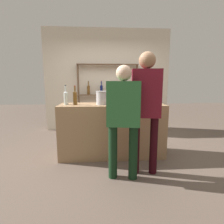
{
  "coord_description": "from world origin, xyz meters",
  "views": [
    {
      "loc": [
        -0.21,
        -3.11,
        1.34
      ],
      "look_at": [
        0.0,
        0.0,
        0.81
      ],
      "focal_mm": 28.0,
      "sensor_mm": 36.0,
      "label": 1
    }
  ],
  "objects_px": {
    "counter_bottle_1": "(142,97)",
    "counter_bottle_2": "(75,97)",
    "customer_right": "(146,103)",
    "customer_center": "(123,115)",
    "counter_bottle_0": "(66,97)",
    "ice_bucket": "(102,98)",
    "wine_glass": "(135,98)"
  },
  "relations": [
    {
      "from": "counter_bottle_2",
      "to": "customer_right",
      "type": "relative_size",
      "value": 0.19
    },
    {
      "from": "ice_bucket",
      "to": "customer_right",
      "type": "bearing_deg",
      "value": -47.21
    },
    {
      "from": "counter_bottle_1",
      "to": "customer_center",
      "type": "distance_m",
      "value": 0.95
    },
    {
      "from": "counter_bottle_0",
      "to": "counter_bottle_1",
      "type": "xyz_separation_m",
      "value": [
        1.35,
        0.02,
        0.0
      ]
    },
    {
      "from": "counter_bottle_0",
      "to": "ice_bucket",
      "type": "bearing_deg",
      "value": -2.05
    },
    {
      "from": "counter_bottle_0",
      "to": "counter_bottle_2",
      "type": "xyz_separation_m",
      "value": [
        0.16,
        -0.03,
        0.0
      ]
    },
    {
      "from": "counter_bottle_2",
      "to": "ice_bucket",
      "type": "relative_size",
      "value": 1.41
    },
    {
      "from": "counter_bottle_1",
      "to": "customer_right",
      "type": "distance_m",
      "value": 0.7
    },
    {
      "from": "customer_center",
      "to": "counter_bottle_2",
      "type": "bearing_deg",
      "value": 52.95
    },
    {
      "from": "wine_glass",
      "to": "ice_bucket",
      "type": "distance_m",
      "value": 0.58
    },
    {
      "from": "wine_glass",
      "to": "counter_bottle_0",
      "type": "bearing_deg",
      "value": 177.27
    },
    {
      "from": "counter_bottle_2",
      "to": "counter_bottle_0",
      "type": "bearing_deg",
      "value": 171.09
    },
    {
      "from": "counter_bottle_0",
      "to": "ice_bucket",
      "type": "xyz_separation_m",
      "value": [
        0.64,
        -0.02,
        -0.01
      ]
    },
    {
      "from": "counter_bottle_2",
      "to": "counter_bottle_1",
      "type": "bearing_deg",
      "value": 2.04
    },
    {
      "from": "counter_bottle_1",
      "to": "counter_bottle_2",
      "type": "xyz_separation_m",
      "value": [
        -1.19,
        -0.04,
        -0.0
      ]
    },
    {
      "from": "counter_bottle_2",
      "to": "wine_glass",
      "type": "relative_size",
      "value": 2.12
    },
    {
      "from": "counter_bottle_0",
      "to": "customer_center",
      "type": "relative_size",
      "value": 0.22
    },
    {
      "from": "wine_glass",
      "to": "counter_bottle_2",
      "type": "bearing_deg",
      "value": 178.24
    },
    {
      "from": "wine_glass",
      "to": "counter_bottle_1",
      "type": "bearing_deg",
      "value": 27.71
    },
    {
      "from": "counter_bottle_1",
      "to": "customer_right",
      "type": "bearing_deg",
      "value": -99.13
    },
    {
      "from": "counter_bottle_2",
      "to": "customer_center",
      "type": "distance_m",
      "value": 1.09
    },
    {
      "from": "counter_bottle_1",
      "to": "customer_center",
      "type": "xyz_separation_m",
      "value": [
        -0.45,
        -0.82,
        -0.18
      ]
    },
    {
      "from": "counter_bottle_2",
      "to": "ice_bucket",
      "type": "xyz_separation_m",
      "value": [
        0.47,
        0.0,
        -0.01
      ]
    },
    {
      "from": "counter_bottle_0",
      "to": "wine_glass",
      "type": "relative_size",
      "value": 2.19
    },
    {
      "from": "counter_bottle_0",
      "to": "counter_bottle_1",
      "type": "relative_size",
      "value": 0.97
    },
    {
      "from": "counter_bottle_2",
      "to": "customer_center",
      "type": "xyz_separation_m",
      "value": [
        0.74,
        -0.77,
        -0.18
      ]
    },
    {
      "from": "counter_bottle_0",
      "to": "customer_center",
      "type": "distance_m",
      "value": 1.22
    },
    {
      "from": "customer_center",
      "to": "customer_right",
      "type": "distance_m",
      "value": 0.38
    },
    {
      "from": "customer_center",
      "to": "counter_bottle_1",
      "type": "bearing_deg",
      "value": -19.61
    },
    {
      "from": "wine_glass",
      "to": "customer_right",
      "type": "distance_m",
      "value": 0.62
    },
    {
      "from": "counter_bottle_1",
      "to": "ice_bucket",
      "type": "xyz_separation_m",
      "value": [
        -0.72,
        -0.04,
        -0.01
      ]
    },
    {
      "from": "ice_bucket",
      "to": "customer_center",
      "type": "height_order",
      "value": "customer_center"
    }
  ]
}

